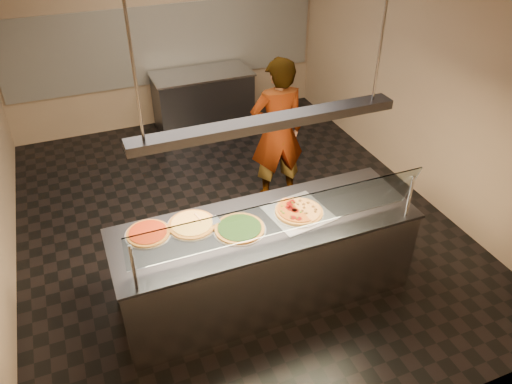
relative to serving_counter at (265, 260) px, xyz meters
name	(u,v)px	position (x,y,z in m)	size (l,w,h in m)	color
ground	(233,220)	(0.12, 1.32, -0.48)	(5.00, 6.00, 0.02)	black
wall_back	(164,31)	(0.12, 4.33, 1.03)	(5.00, 0.02, 3.00)	tan
wall_front	(393,301)	(0.12, -1.69, 1.03)	(5.00, 0.02, 3.00)	tan
wall_right	(421,75)	(2.63, 1.32, 1.03)	(0.02, 6.00, 3.00)	tan
tile_band	(165,44)	(0.12, 4.30, 0.83)	(4.90, 0.02, 1.20)	silver
serving_counter	(265,260)	(0.00, 0.00, 0.00)	(2.88, 0.94, 0.93)	#B7B7BC
sneeze_guard	(282,217)	(0.00, -0.34, 0.76)	(2.64, 0.18, 0.54)	#B7B7BC
perforated_tray	(298,212)	(0.34, 0.01, 0.47)	(0.61, 0.61, 0.01)	silver
half_pizza_pepperoni	(288,213)	(0.24, 0.02, 0.50)	(0.28, 0.48, 0.05)	#975B22
half_pizza_sausage	(309,208)	(0.45, 0.02, 0.49)	(0.28, 0.48, 0.04)	#975B22
pizza_spinach	(239,228)	(-0.26, -0.01, 0.48)	(0.49, 0.49, 0.03)	silver
pizza_cheese	(192,224)	(-0.65, 0.21, 0.48)	(0.46, 0.46, 0.03)	silver
pizza_tomato	(148,233)	(-1.05, 0.24, 0.48)	(0.42, 0.42, 0.03)	silver
pizza_spatula	(204,219)	(-0.52, 0.23, 0.49)	(0.21, 0.23, 0.02)	#B7B7BC
prep_table	(203,101)	(0.55, 3.87, 0.00)	(1.55, 0.74, 0.93)	#3C3C41
worker	(277,132)	(0.83, 1.60, 0.47)	(0.69, 0.45, 1.88)	#3E3B44
heat_lamp_housing	(267,123)	(0.00, 0.00, 1.48)	(2.30, 0.18, 0.08)	#3C3C41
lamp_rod_left	(135,76)	(-1.00, 0.00, 2.03)	(0.02, 0.02, 1.01)	#B7B7BC
lamp_rod_right	(381,41)	(1.00, 0.00, 2.03)	(0.02, 0.02, 1.01)	#B7B7BC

